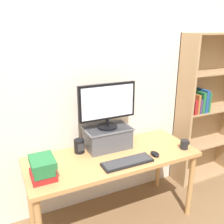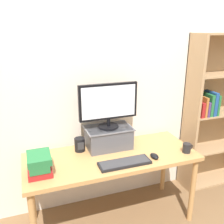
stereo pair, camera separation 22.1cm
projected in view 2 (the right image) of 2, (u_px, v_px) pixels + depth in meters
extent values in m
plane|color=brown|center=(112.00, 219.00, 2.49)|extent=(12.00, 12.00, 0.00)
cube|color=beige|center=(98.00, 83.00, 2.44)|extent=(7.00, 0.08, 2.60)
cube|color=#B7844C|center=(112.00, 157.00, 2.27)|extent=(1.55, 0.63, 0.04)
cylinder|color=#B7844C|center=(192.00, 190.00, 2.38)|extent=(0.05, 0.05, 0.68)
cylinder|color=#B7844C|center=(31.00, 190.00, 2.39)|extent=(0.05, 0.05, 0.68)
cylinder|color=#B7844C|center=(164.00, 164.00, 2.85)|extent=(0.05, 0.05, 0.68)
cube|color=tan|center=(191.00, 117.00, 2.73)|extent=(0.03, 0.28, 1.76)
cube|color=tan|center=(211.00, 110.00, 2.98)|extent=(0.80, 0.01, 1.76)
cube|color=tan|center=(209.00, 179.00, 3.14)|extent=(0.75, 0.27, 0.02)
cube|color=tan|center=(214.00, 147.00, 3.00)|extent=(0.75, 0.27, 0.02)
cube|color=tan|center=(219.00, 112.00, 2.85)|extent=(0.75, 0.27, 0.02)
cube|color=maroon|center=(198.00, 108.00, 2.70)|extent=(0.04, 0.20, 0.16)
cube|color=#AD662D|center=(201.00, 106.00, 2.70)|extent=(0.03, 0.20, 0.22)
cube|color=#4C336B|center=(204.00, 108.00, 2.72)|extent=(0.03, 0.20, 0.16)
cube|color=#236B38|center=(207.00, 104.00, 2.72)|extent=(0.04, 0.20, 0.24)
cube|color=navy|center=(210.00, 103.00, 2.73)|extent=(0.04, 0.20, 0.26)
cube|color=#236B38|center=(213.00, 104.00, 2.75)|extent=(0.03, 0.20, 0.23)
cube|color=#515156|center=(109.00, 137.00, 2.39)|extent=(0.42, 0.27, 0.20)
cube|color=slate|center=(108.00, 128.00, 2.36)|extent=(0.44, 0.28, 0.01)
cylinder|color=black|center=(108.00, 126.00, 2.35)|extent=(0.19, 0.19, 0.02)
cylinder|color=black|center=(108.00, 122.00, 2.34)|extent=(0.03, 0.03, 0.07)
cube|color=black|center=(108.00, 101.00, 2.28)|extent=(0.55, 0.04, 0.33)
cube|color=silver|center=(109.00, 102.00, 2.26)|extent=(0.51, 0.00, 0.29)
cube|color=black|center=(125.00, 163.00, 2.11)|extent=(0.45, 0.15, 0.02)
cube|color=#333335|center=(125.00, 162.00, 2.11)|extent=(0.42, 0.13, 0.00)
ellipsoid|color=black|center=(154.00, 156.00, 2.21)|extent=(0.06, 0.10, 0.04)
cube|color=maroon|center=(40.00, 171.00, 1.97)|extent=(0.18, 0.21, 0.05)
cube|color=#236B38|center=(39.00, 164.00, 1.96)|extent=(0.15, 0.23, 0.06)
cube|color=#236B38|center=(39.00, 158.00, 1.94)|extent=(0.18, 0.23, 0.05)
cylinder|color=black|center=(187.00, 148.00, 2.31)|extent=(0.08, 0.08, 0.09)
torus|color=black|center=(190.00, 147.00, 2.32)|extent=(0.06, 0.01, 0.06)
cylinder|color=black|center=(80.00, 145.00, 2.33)|extent=(0.10, 0.10, 0.13)
cube|color=#2D2D30|center=(81.00, 146.00, 2.28)|extent=(0.06, 0.00, 0.07)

